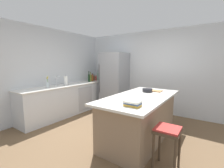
% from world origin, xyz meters
% --- Properties ---
extents(ground_plane, '(7.20, 7.20, 0.00)m').
position_xyz_m(ground_plane, '(0.00, 0.00, 0.00)').
color(ground_plane, brown).
extents(wall_rear, '(6.00, 0.10, 2.60)m').
position_xyz_m(wall_rear, '(0.00, 2.25, 1.30)').
color(wall_rear, silver).
rests_on(wall_rear, ground_plane).
extents(wall_left, '(0.10, 6.00, 2.60)m').
position_xyz_m(wall_left, '(-2.45, 0.00, 1.30)').
color(wall_left, silver).
rests_on(wall_left, ground_plane).
extents(counter_run_left, '(0.66, 3.12, 0.92)m').
position_xyz_m(counter_run_left, '(-2.08, 0.56, 0.46)').
color(counter_run_left, silver).
rests_on(counter_run_left, ground_plane).
extents(kitchen_island, '(1.03, 2.18, 0.92)m').
position_xyz_m(kitchen_island, '(0.45, 0.28, 0.47)').
color(kitchen_island, '#8E755B').
rests_on(kitchen_island, ground_plane).
extents(refrigerator, '(0.81, 0.79, 1.93)m').
position_xyz_m(refrigerator, '(-1.22, 1.82, 0.97)').
color(refrigerator, '#93969B').
rests_on(refrigerator, ground_plane).
extents(bar_stool, '(0.36, 0.36, 0.66)m').
position_xyz_m(bar_stool, '(1.17, -0.37, 0.54)').
color(bar_stool, '#473828').
rests_on(bar_stool, ground_plane).
extents(sink_faucet, '(0.15, 0.05, 0.30)m').
position_xyz_m(sink_faucet, '(-2.13, 0.16, 1.08)').
color(sink_faucet, silver).
rests_on(sink_faucet, counter_run_left).
extents(flower_vase, '(0.08, 0.08, 0.30)m').
position_xyz_m(flower_vase, '(-2.12, -0.15, 1.02)').
color(flower_vase, silver).
rests_on(flower_vase, counter_run_left).
extents(paper_towel_roll, '(0.14, 0.14, 0.31)m').
position_xyz_m(paper_towel_roll, '(-2.06, 0.42, 1.06)').
color(paper_towel_roll, gray).
rests_on(paper_towel_roll, counter_run_left).
extents(gin_bottle, '(0.08, 0.08, 0.37)m').
position_xyz_m(gin_bottle, '(-2.12, 2.01, 1.06)').
color(gin_bottle, '#8CB79E').
rests_on(gin_bottle, counter_run_left).
extents(hot_sauce_bottle, '(0.05, 0.05, 0.21)m').
position_xyz_m(hot_sauce_bottle, '(-2.14, 1.91, 1.01)').
color(hot_sauce_bottle, red).
rests_on(hot_sauce_bottle, counter_run_left).
extents(syrup_bottle, '(0.07, 0.07, 0.23)m').
position_xyz_m(syrup_bottle, '(-2.14, 1.80, 1.02)').
color(syrup_bottle, '#5B3319').
rests_on(syrup_bottle, counter_run_left).
extents(whiskey_bottle, '(0.08, 0.08, 0.28)m').
position_xyz_m(whiskey_bottle, '(-2.16, 1.72, 1.03)').
color(whiskey_bottle, brown).
rests_on(whiskey_bottle, counter_run_left).
extents(vinegar_bottle, '(0.05, 0.05, 0.27)m').
position_xyz_m(vinegar_bottle, '(-2.05, 1.63, 1.03)').
color(vinegar_bottle, '#994C23').
rests_on(vinegar_bottle, counter_run_left).
extents(olive_oil_bottle, '(0.06, 0.06, 0.34)m').
position_xyz_m(olive_oil_bottle, '(-2.07, 1.53, 1.06)').
color(olive_oil_bottle, olive).
rests_on(olive_oil_bottle, counter_run_left).
extents(wine_bottle, '(0.07, 0.07, 0.38)m').
position_xyz_m(wine_bottle, '(-2.06, 1.43, 1.07)').
color(wine_bottle, '#19381E').
rests_on(wine_bottle, counter_run_left).
extents(cookbook_stack, '(0.25, 0.19, 0.09)m').
position_xyz_m(cookbook_stack, '(0.65, -0.49, 0.97)').
color(cookbook_stack, gold).
rests_on(cookbook_stack, kitchen_island).
extents(mixing_bowl, '(0.23, 0.23, 0.08)m').
position_xyz_m(mixing_bowl, '(0.40, 0.77, 0.96)').
color(mixing_bowl, black).
rests_on(mixing_bowl, kitchen_island).
extents(cutting_board, '(0.29, 0.23, 0.02)m').
position_xyz_m(cutting_board, '(0.52, 0.97, 0.93)').
color(cutting_board, '#9E7042').
rests_on(cutting_board, kitchen_island).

